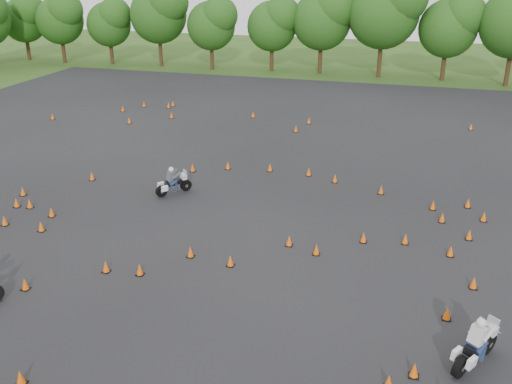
{
  "coord_description": "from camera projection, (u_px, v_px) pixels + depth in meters",
  "views": [
    {
      "loc": [
        6.81,
        -19.81,
        11.36
      ],
      "look_at": [
        0.0,
        4.0,
        1.2
      ],
      "focal_mm": 40.0,
      "sensor_mm": 36.0,
      "label": 1
    }
  ],
  "objects": [
    {
      "name": "rider_grey",
      "position": [
        173.0,
        179.0,
        29.42
      ],
      "size": [
        1.75,
        1.99,
        1.57
      ],
      "primitive_type": null,
      "rotation": [
        0.0,
        0.0,
        0.91
      ],
      "color": "#44494C",
      "rests_on": "ground"
    },
    {
      "name": "traffic_cones",
      "position": [
        263.0,
        197.0,
        28.71
      ],
      "size": [
        36.66,
        33.13,
        0.45
      ],
      "color": "#E25909",
      "rests_on": "asphalt_pad"
    },
    {
      "name": "rider_white",
      "position": [
        476.0,
        339.0,
        16.89
      ],
      "size": [
        1.84,
        2.35,
        1.8
      ],
      "primitive_type": null,
      "rotation": [
        0.0,
        0.0,
        1.01
      ],
      "color": "beige",
      "rests_on": "ground"
    },
    {
      "name": "ground",
      "position": [
        230.0,
        254.0,
        23.67
      ],
      "size": [
        140.0,
        140.0,
        0.0
      ],
      "primitive_type": "plane",
      "color": "#2D5119",
      "rests_on": "ground"
    },
    {
      "name": "asphalt_pad",
      "position": [
        267.0,
        199.0,
        29.0
      ],
      "size": [
        62.0,
        62.0,
        0.0
      ],
      "primitive_type": "plane",
      "color": "black",
      "rests_on": "ground"
    },
    {
      "name": "treeline",
      "position": [
        378.0,
        37.0,
        52.37
      ],
      "size": [
        87.18,
        32.45,
        11.19
      ],
      "color": "#224B15",
      "rests_on": "ground"
    }
  ]
}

